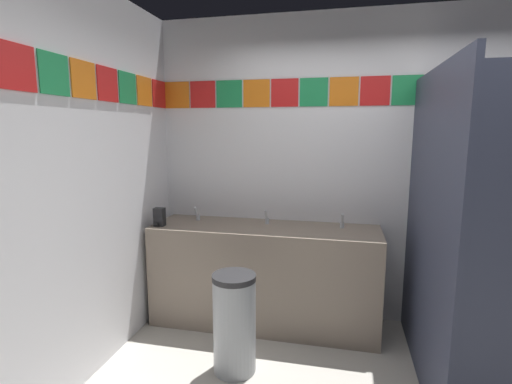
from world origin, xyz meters
name	(u,v)px	position (x,y,z in m)	size (l,w,h in m)	color
wall_back	(371,171)	(0.00, 1.50, 1.37)	(3.86, 0.09, 2.73)	silver
wall_side	(57,188)	(-1.97, 0.00, 1.37)	(0.09, 2.93, 2.73)	silver
vanity_counter	(264,274)	(-0.89, 1.17, 0.46)	(1.98, 0.58, 0.89)	gray
faucet_left	(197,215)	(-1.55, 1.26, 0.95)	(0.04, 0.10, 0.14)	silver
faucet_center	(267,219)	(-0.89, 1.26, 0.95)	(0.04, 0.10, 0.14)	silver
faucet_right	(342,222)	(-0.23, 1.26, 0.95)	(0.04, 0.10, 0.14)	silver
soap_dispenser	(159,217)	(-1.80, 1.00, 0.97)	(0.09, 0.09, 0.16)	black
stall_divider	(466,241)	(0.50, 0.44, 1.07)	(0.92, 1.52, 2.13)	#33384C
toilet	(504,320)	(0.99, 1.05, 0.30)	(0.39, 0.49, 0.74)	white
trash_bin	(234,323)	(-0.96, 0.44, 0.36)	(0.31, 0.31, 0.73)	#999EA3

